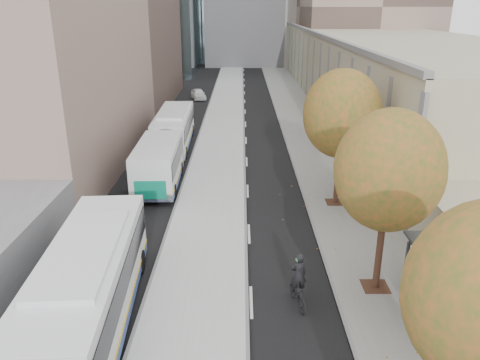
{
  "coord_description": "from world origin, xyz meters",
  "views": [
    {
      "loc": [
        -2.04,
        -3.88,
        11.18
      ],
      "look_at": [
        -2.12,
        19.34,
        2.5
      ],
      "focal_mm": 35.0,
      "sensor_mm": 36.0,
      "label": 1
    }
  ],
  "objects_px": {
    "bus_far": "(168,141)",
    "distant_car": "(198,94)",
    "cyclist": "(298,287)",
    "bus_shelter": "(453,269)"
  },
  "relations": [
    {
      "from": "bus_far",
      "to": "cyclist",
      "type": "xyz_separation_m",
      "value": [
        7.73,
        -18.33,
        -0.74
      ]
    },
    {
      "from": "bus_far",
      "to": "distant_car",
      "type": "xyz_separation_m",
      "value": [
        0.04,
        25.34,
        -0.96
      ]
    },
    {
      "from": "cyclist",
      "to": "distant_car",
      "type": "height_order",
      "value": "cyclist"
    },
    {
      "from": "bus_far",
      "to": "bus_shelter",
      "type": "bearing_deg",
      "value": -56.78
    },
    {
      "from": "bus_shelter",
      "to": "cyclist",
      "type": "distance_m",
      "value": 5.74
    },
    {
      "from": "cyclist",
      "to": "distant_car",
      "type": "xyz_separation_m",
      "value": [
        -7.69,
        43.68,
        -0.22
      ]
    },
    {
      "from": "cyclist",
      "to": "bus_shelter",
      "type": "bearing_deg",
      "value": -21.58
    },
    {
      "from": "bus_shelter",
      "to": "bus_far",
      "type": "distance_m",
      "value": 23.31
    },
    {
      "from": "cyclist",
      "to": "distant_car",
      "type": "relative_size",
      "value": 0.61
    },
    {
      "from": "bus_far",
      "to": "distant_car",
      "type": "relative_size",
      "value": 4.65
    }
  ]
}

